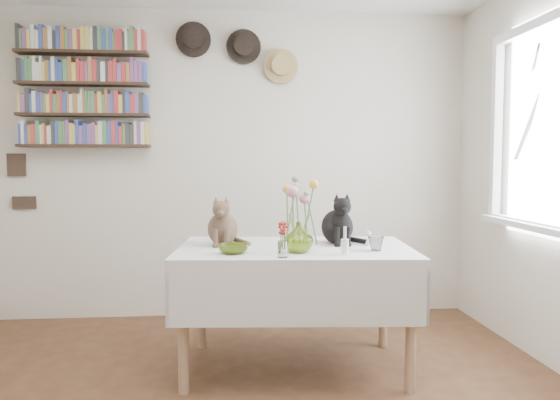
{
  "coord_description": "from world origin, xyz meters",
  "views": [
    {
      "loc": [
        0.04,
        -2.26,
        1.27
      ],
      "look_at": [
        0.33,
        0.92,
        1.05
      ],
      "focal_mm": 35.0,
      "sensor_mm": 36.0,
      "label": 1
    }
  ],
  "objects": [
    {
      "name": "room",
      "position": [
        0.0,
        0.0,
        1.25
      ],
      "size": [
        4.08,
        4.58,
        2.58
      ],
      "color": "brown",
      "rests_on": "ground"
    },
    {
      "name": "window",
      "position": [
        1.97,
        0.8,
        1.4
      ],
      "size": [
        0.12,
        1.52,
        1.32
      ],
      "color": "white",
      "rests_on": "room"
    },
    {
      "name": "dining_table",
      "position": [
        0.43,
        1.02,
        0.57
      ],
      "size": [
        1.48,
        1.02,
        0.76
      ],
      "color": "white",
      "rests_on": "room"
    },
    {
      "name": "tabby_cat",
      "position": [
        -0.01,
        1.15,
        0.91
      ],
      "size": [
        0.23,
        0.28,
        0.31
      ],
      "primitive_type": null,
      "rotation": [
        0.0,
        0.0,
        -0.07
      ],
      "color": "brown",
      "rests_on": "dining_table"
    },
    {
      "name": "black_cat",
      "position": [
        0.71,
        1.13,
        0.92
      ],
      "size": [
        0.24,
        0.29,
        0.33
      ],
      "primitive_type": null,
      "rotation": [
        0.0,
        0.0,
        0.06
      ],
      "color": "black",
      "rests_on": "dining_table"
    },
    {
      "name": "flower_vase",
      "position": [
        0.42,
        0.81,
        0.84
      ],
      "size": [
        0.22,
        0.22,
        0.18
      ],
      "primitive_type": "imported",
      "rotation": [
        0.0,
        0.0,
        -0.35
      ],
      "color": "#B0CD49",
      "rests_on": "dining_table"
    },
    {
      "name": "green_bowl",
      "position": [
        0.05,
        0.8,
        0.78
      ],
      "size": [
        0.21,
        0.21,
        0.05
      ],
      "primitive_type": "imported",
      "rotation": [
        0.0,
        0.0,
        -0.27
      ],
      "color": "#B0CD49",
      "rests_on": "dining_table"
    },
    {
      "name": "drinking_glass",
      "position": [
        0.88,
        0.83,
        0.8
      ],
      "size": [
        0.1,
        0.1,
        0.09
      ],
      "primitive_type": "imported",
      "rotation": [
        0.0,
        0.0,
        0.13
      ],
      "color": "white",
      "rests_on": "dining_table"
    },
    {
      "name": "candlestick",
      "position": [
        0.67,
        0.71,
        0.81
      ],
      "size": [
        0.04,
        0.04,
        0.16
      ],
      "color": "white",
      "rests_on": "dining_table"
    },
    {
      "name": "berry_jar",
      "position": [
        0.32,
        0.66,
        0.85
      ],
      "size": [
        0.06,
        0.06,
        0.22
      ],
      "color": "white",
      "rests_on": "dining_table"
    },
    {
      "name": "porcelain_figurine",
      "position": [
        0.88,
        1.01,
        0.8
      ],
      "size": [
        0.05,
        0.05,
        0.09
      ],
      "color": "white",
      "rests_on": "dining_table"
    },
    {
      "name": "flower_bouquet",
      "position": [
        0.42,
        0.82,
        1.1
      ],
      "size": [
        0.17,
        0.13,
        0.39
      ],
      "color": "#4C7233",
      "rests_on": "flower_vase"
    },
    {
      "name": "bookshelf_unit",
      "position": [
        -1.1,
        2.16,
        1.84
      ],
      "size": [
        1.0,
        0.16,
        0.91
      ],
      "color": "#332318",
      "rests_on": "room"
    },
    {
      "name": "wall_hats",
      "position": [
        0.12,
        2.19,
        2.17
      ],
      "size": [
        0.98,
        0.09,
        0.48
      ],
      "color": "black",
      "rests_on": "room"
    },
    {
      "name": "wall_art_plaques",
      "position": [
        -1.63,
        2.23,
        1.12
      ],
      "size": [
        0.21,
        0.02,
        0.44
      ],
      "color": "#38281E",
      "rests_on": "room"
    }
  ]
}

